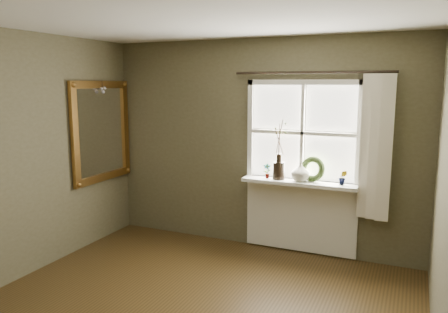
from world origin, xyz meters
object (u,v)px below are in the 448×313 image
cream_vase (300,172)px  wreath (313,172)px  gilt_mirror (102,131)px  dark_jug (279,171)px

cream_vase → wreath: 0.14m
cream_vase → gilt_mirror: bearing=-170.2°
wreath → gilt_mirror: bearing=-156.7°
cream_vase → gilt_mirror: gilt_mirror is taller
dark_jug → cream_vase: (0.26, 0.00, 0.01)m
dark_jug → cream_vase: bearing=0.0°
dark_jug → cream_vase: cream_vase is taller
cream_vase → gilt_mirror: (-2.53, -0.44, 0.41)m
dark_jug → gilt_mirror: 2.34m
gilt_mirror → dark_jug: bearing=10.9°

